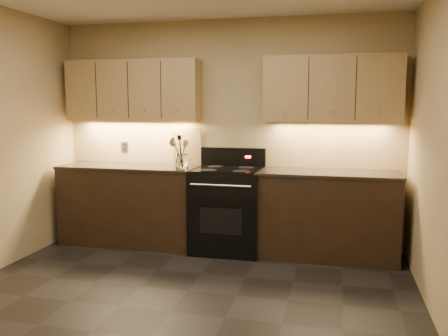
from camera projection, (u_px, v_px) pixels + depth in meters
The scene contains 14 objects.
floor at pixel (171, 312), 3.77m from camera, with size 4.00×4.00×0.00m, color black.
wall_back at pixel (227, 134), 5.52m from camera, with size 4.00×0.04×2.60m, color tan.
counter_left at pixel (131, 204), 5.60m from camera, with size 1.62×0.62×0.93m.
counter_right at pixel (328, 215), 5.07m from camera, with size 1.46×0.62×0.93m.
stove at pixel (228, 209), 5.31m from camera, with size 0.76×0.68×1.14m.
upper_cab_left at pixel (133, 90), 5.56m from camera, with size 1.60×0.30×0.70m, color #A68253.
upper_cab_right at pixel (332, 89), 5.04m from camera, with size 1.44×0.30×0.70m, color #A68253.
outlet_plate at pixel (125, 147), 5.84m from camera, with size 0.09×0.01×0.12m, color #B2B5BA.
utensil_crock at pixel (182, 162), 5.25m from camera, with size 0.17×0.17×0.17m.
cutting_board at pixel (187, 146), 5.62m from camera, with size 0.34×0.02×0.43m, color tan.
wooden_spoon at pixel (179, 153), 5.23m from camera, with size 0.06×0.06×0.31m, color tan, non-canonical shape.
black_turner at pixel (182, 151), 5.20m from camera, with size 0.08×0.08×0.37m, color black, non-canonical shape.
steel_spatula at pixel (185, 151), 5.22m from camera, with size 0.08×0.08×0.37m, color silver, non-canonical shape.
steel_skimmer at pixel (184, 152), 5.22m from camera, with size 0.09×0.09×0.33m, color silver, non-canonical shape.
Camera 1 is at (1.25, -3.38, 1.64)m, focal length 38.00 mm.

